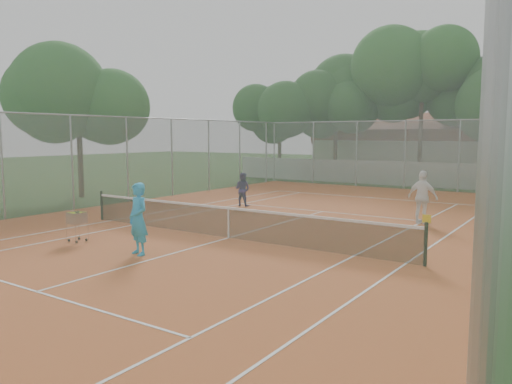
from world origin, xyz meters
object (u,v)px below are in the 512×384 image
Objects in this scene: tennis_net at (229,222)px; clubhouse at (427,147)px; player_far_right at (423,197)px; player_near at (138,219)px; player_far_left at (242,189)px; ball_hopper at (77,226)px.

clubhouse is (-2.00, 29.00, 1.69)m from tennis_net.
player_far_right is (4.20, 5.87, 0.46)m from tennis_net.
player_far_right is at bearing 75.53° from player_near.
ball_hopper is (0.34, -8.85, -0.26)m from player_far_left.
ball_hopper is at bearing -167.53° from player_near.
tennis_net is at bearing 52.22° from ball_hopper.
ball_hopper is at bearing -92.45° from clubhouse.
player_far_right is at bearing -74.99° from clubhouse.
player_far_right is (6.20, -23.13, -1.23)m from clubhouse.
player_far_right is at bearing 54.42° from tennis_net.
player_near is 1.28× the size of player_far_left.
player_far_right is (7.90, -0.03, 0.20)m from player_far_left.
player_near is at bearing -102.42° from tennis_net.
player_far_right is 11.63m from ball_hopper.
player_near is 10.15m from player_far_right.
player_far_left reaches higher than ball_hopper.
tennis_net is 6.97m from player_far_left.
player_near is 9.44m from player_far_left.
clubhouse is 23.98m from player_far_right.
tennis_net is 3.14m from player_near.
player_far_left is 0.79× the size of player_far_right.
tennis_net is at bearing 66.42° from player_far_right.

